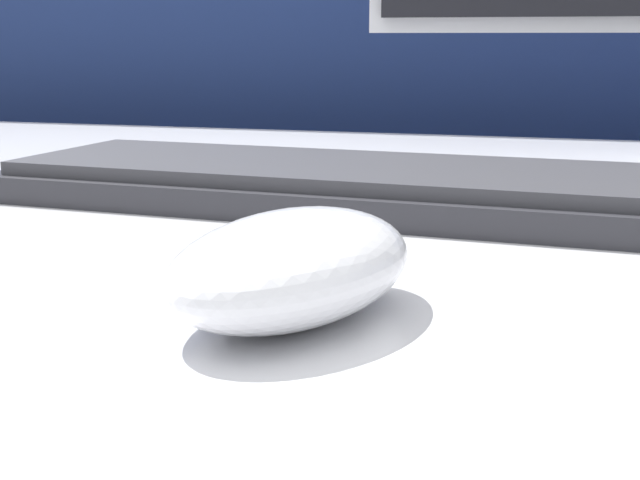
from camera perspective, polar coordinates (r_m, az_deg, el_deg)
The scene contains 3 objects.
partition_panel at distance 1.08m, azimuth 7.91°, elevation -1.29°, with size 5.00×0.03×1.22m.
computer_mouse_near at distance 0.31m, azimuth -1.73°, elevation -1.69°, with size 0.10×0.13×0.04m.
keyboard at distance 0.52m, azimuth 3.13°, elevation 3.48°, with size 0.46×0.17×0.02m.
Camera 1 is at (0.14, -0.45, 0.87)m, focal length 50.00 mm.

